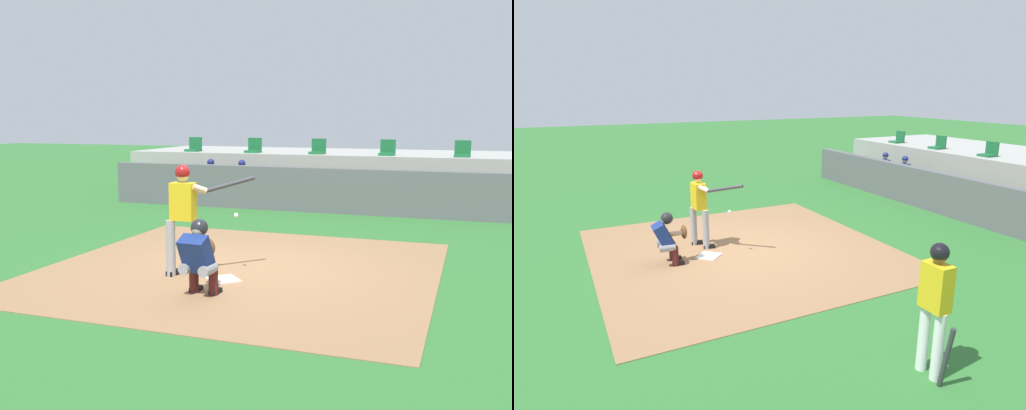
% 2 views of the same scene
% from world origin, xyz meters
% --- Properties ---
extents(ground_plane, '(80.00, 80.00, 0.00)m').
position_xyz_m(ground_plane, '(0.00, 0.00, 0.00)').
color(ground_plane, '#2D6B2D').
extents(dirt_infield, '(6.40, 6.40, 0.01)m').
position_xyz_m(dirt_infield, '(0.00, 0.00, 0.01)').
color(dirt_infield, '#936B47').
rests_on(dirt_infield, ground).
extents(home_plate, '(0.62, 0.62, 0.02)m').
position_xyz_m(home_plate, '(0.00, -0.80, 0.02)').
color(home_plate, white).
rests_on(home_plate, dirt_infield).
extents(batter_at_plate, '(1.24, 0.88, 1.80)m').
position_xyz_m(batter_at_plate, '(-0.67, -0.75, 1.04)').
color(batter_at_plate, '#99999E').
rests_on(batter_at_plate, ground).
extents(catcher_crouched, '(0.50, 1.74, 1.13)m').
position_xyz_m(catcher_crouched, '(0.01, -1.66, 0.61)').
color(catcher_crouched, gray).
rests_on(catcher_crouched, ground).
extents(dugout_wall, '(13.00, 0.30, 1.20)m').
position_xyz_m(dugout_wall, '(0.00, 6.50, 0.60)').
color(dugout_wall, '#59595E').
rests_on(dugout_wall, ground).
extents(dugout_bench, '(11.80, 0.44, 0.45)m').
position_xyz_m(dugout_bench, '(0.00, 7.50, 0.23)').
color(dugout_bench, olive).
rests_on(dugout_bench, ground).
extents(dugout_player_0, '(0.49, 0.70, 1.30)m').
position_xyz_m(dugout_player_0, '(-3.94, 7.34, 0.67)').
color(dugout_player_0, '#939399').
rests_on(dugout_player_0, ground).
extents(dugout_player_1, '(0.49, 0.70, 1.30)m').
position_xyz_m(dugout_player_1, '(-2.92, 7.34, 0.67)').
color(dugout_player_1, '#939399').
rests_on(dugout_player_1, ground).
extents(stands_platform, '(15.00, 4.40, 1.40)m').
position_xyz_m(stands_platform, '(0.00, 10.90, 0.70)').
color(stands_platform, '#9E9E99').
rests_on(stands_platform, ground).
extents(stadium_seat_0, '(0.46, 0.46, 0.48)m').
position_xyz_m(stadium_seat_0, '(-5.42, 9.38, 1.53)').
color(stadium_seat_0, '#196033').
rests_on(stadium_seat_0, stands_platform).
extents(stadium_seat_1, '(0.46, 0.46, 0.48)m').
position_xyz_m(stadium_seat_1, '(-3.25, 9.38, 1.53)').
color(stadium_seat_1, '#196033').
rests_on(stadium_seat_1, stands_platform).
extents(stadium_seat_2, '(0.46, 0.46, 0.48)m').
position_xyz_m(stadium_seat_2, '(-1.08, 9.38, 1.53)').
color(stadium_seat_2, '#196033').
rests_on(stadium_seat_2, stands_platform).
extents(stadium_seat_3, '(0.46, 0.46, 0.48)m').
position_xyz_m(stadium_seat_3, '(1.08, 9.38, 1.53)').
color(stadium_seat_3, '#196033').
rests_on(stadium_seat_3, stands_platform).
extents(stadium_seat_4, '(0.46, 0.46, 0.48)m').
position_xyz_m(stadium_seat_4, '(3.25, 9.38, 1.53)').
color(stadium_seat_4, '#196033').
rests_on(stadium_seat_4, stands_platform).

